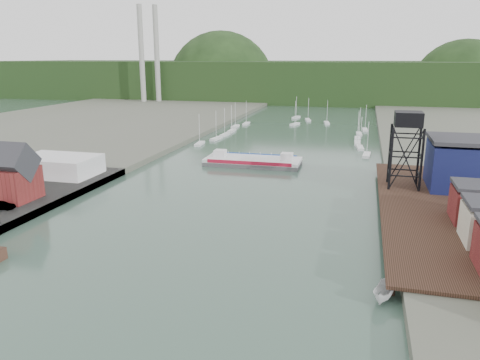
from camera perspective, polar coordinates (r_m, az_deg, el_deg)
The scene contains 12 objects.
ground at distance 59.15m, azimuth -13.95°, elevation -15.16°, with size 600.00×600.00×0.00m, color #2A423A.
east_pier at distance 94.13m, azimuth 20.90°, elevation -3.02°, with size 14.00×70.00×2.45m.
harbor_building at distance 103.43m, azimuth -26.83°, elevation 0.31°, with size 12.20×8.20×8.90m.
white_shed at distance 120.25m, azimuth -21.21°, elevation 1.65°, with size 18.00×12.00×4.50m, color silver.
lift_tower at distance 103.71m, azimuth 19.81°, elevation 6.47°, with size 6.50×6.50×16.00m.
blue_shed at distance 109.40m, azimuth 27.17°, elevation 1.52°, with size 20.50×14.50×11.30m.
marina_sailboats at distance 186.96m, azimuth 6.73°, elevation 5.85°, with size 57.71×92.65×0.90m.
smokestacks at distance 306.80m, azimuth -11.01°, elevation 14.70°, with size 11.20×8.20×60.00m.
distant_hills at distance 347.60m, azimuth 10.08°, elevation 11.49°, with size 500.00×120.00×80.00m.
chain_ferry at distance 129.90m, azimuth 1.59°, elevation 2.33°, with size 26.40×11.07×3.78m.
motorboat at distance 61.54m, azimuth 17.16°, elevation -13.03°, with size 2.07×5.50×2.12m, color silver.
car_west_b at distance 97.38m, azimuth -27.05°, elevation -2.82°, with size 1.59×4.56×1.50m, color #999999.
Camera 1 is at (26.02, -44.44, 29.11)m, focal length 35.00 mm.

